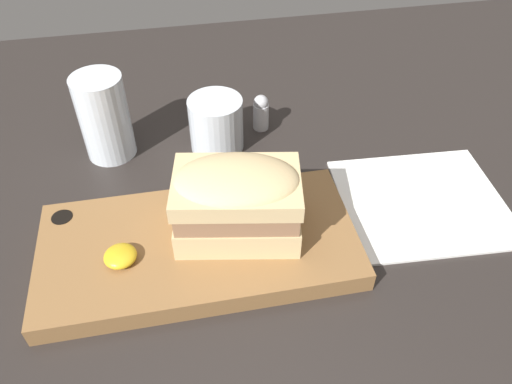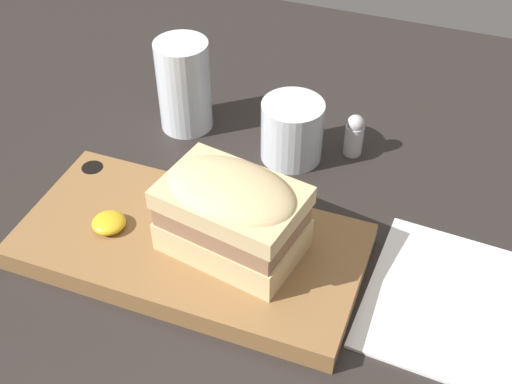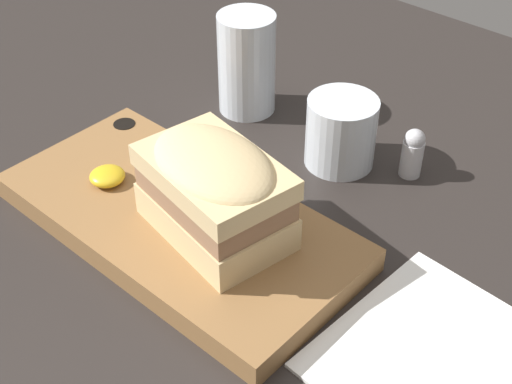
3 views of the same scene
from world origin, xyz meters
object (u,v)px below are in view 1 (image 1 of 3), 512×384
wine_glass (216,127)px  water_glass (106,122)px  serving_board (199,246)px  sandwich (237,199)px  napkin (422,202)px  salt_shaker (261,112)px

wine_glass → water_glass: bearing=174.5°
serving_board → water_glass: 25.23cm
water_glass → serving_board: bearing=-64.1°
sandwich → napkin: 27.14cm
sandwich → water_glass: bearing=126.0°
salt_shaker → sandwich: bearing=-107.7°
water_glass → napkin: water_glass is taller
water_glass → napkin: 46.33cm
serving_board → water_glass: size_ratio=2.96×
serving_board → salt_shaker: size_ratio=6.34×
serving_board → wine_glass: bearing=76.3°
water_glass → napkin: bearing=-24.8°
serving_board → salt_shaker: salt_shaker is taller
sandwich → napkin: (25.89, 2.56, -7.73)cm
wine_glass → napkin: 31.54cm
napkin → salt_shaker: salt_shaker is taller
sandwich → salt_shaker: (7.58, 23.74, -4.87)cm
serving_board → water_glass: water_glass is taller
serving_board → napkin: 31.10cm
wine_glass → salt_shaker: size_ratio=1.37×
serving_board → napkin: (30.92, 3.09, -1.16)cm
water_glass → salt_shaker: size_ratio=2.14×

